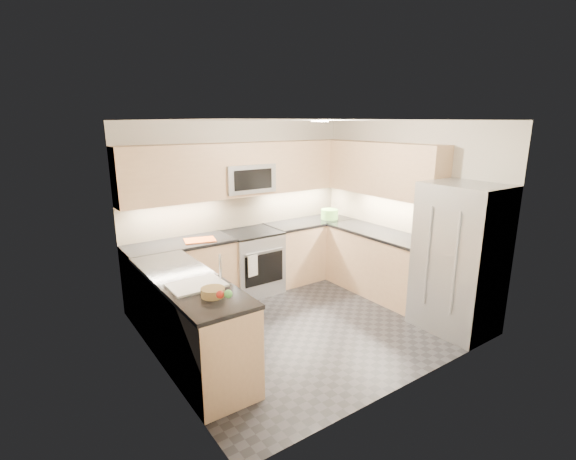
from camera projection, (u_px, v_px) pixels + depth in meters
The scene contains 35 objects.
floor at pixel (304, 323), 5.30m from camera, with size 3.60×3.20×0.00m, color black.
ceiling at pixel (306, 120), 4.67m from camera, with size 3.60×3.20×0.02m, color beige.
wall_back at pixel (240, 206), 6.26m from camera, with size 3.60×0.02×2.50m, color beige.
wall_front at pixel (413, 264), 3.72m from camera, with size 3.60×0.02×2.50m, color beige.
wall_left at pixel (155, 254), 3.99m from camera, with size 0.02×3.20×2.50m, color beige.
wall_right at pixel (405, 210), 5.99m from camera, with size 0.02×3.20×2.50m, color beige.
base_cab_back_left at pixel (182, 277), 5.62m from camera, with size 1.42×0.60×0.90m, color #DDB185.
base_cab_back_right at pixel (309, 250), 6.83m from camera, with size 1.42×0.60×0.90m, color #DDB185.
base_cab_right at pixel (379, 264), 6.14m from camera, with size 0.60×1.70×0.90m, color #DDB185.
base_cab_peninsula at pixel (190, 322), 4.36m from camera, with size 0.60×2.00×0.90m, color #DDB185.
countertop_back_left at pixel (179, 244), 5.50m from camera, with size 1.42×0.63×0.04m, color black.
countertop_back_right at pixel (310, 222), 6.71m from camera, with size 1.42×0.63×0.04m, color black.
countertop_right at pixel (381, 233), 6.02m from camera, with size 0.63×1.70×0.04m, color black.
countertop_peninsula at pixel (187, 280), 4.24m from camera, with size 0.63×2.00×0.04m, color black.
upper_cab_back at pixel (245, 169), 5.98m from camera, with size 3.60×0.35×0.75m, color #DDB185.
upper_cab_right at pixel (384, 169), 5.96m from camera, with size 0.35×1.95×0.75m, color #DDB185.
backsplash_back at pixel (241, 210), 6.27m from camera, with size 3.60×0.01×0.51m, color tan.
backsplash_right at pixel (381, 209), 6.35m from camera, with size 0.01×2.30×0.51m, color tan.
gas_range at pixel (252, 262), 6.20m from camera, with size 0.76×0.65×0.91m, color #ABAEB3.
range_cooktop at pixel (252, 233), 6.09m from camera, with size 0.76×0.65×0.03m, color black.
oven_door_glass at pixel (264, 269), 5.94m from camera, with size 0.62×0.02×0.45m, color black.
oven_handle at pixel (265, 251), 5.86m from camera, with size 0.02×0.02×0.60m, color #B2B5BA.
microwave at pixel (246, 178), 5.99m from camera, with size 0.76×0.40×0.40m, color #95979C.
microwave_door at pixel (253, 180), 5.82m from camera, with size 0.60×0.01×0.28m, color black.
refrigerator at pixel (459, 259), 4.97m from camera, with size 0.70×0.90×1.80m, color #A1A5A9.
fridge_handle_left at pixel (455, 265), 4.61m from camera, with size 0.02×0.02×1.20m, color #B2B5BA.
fridge_handle_right at pixel (428, 256), 4.89m from camera, with size 0.02×0.02×1.20m, color #B2B5BA.
sink_basin at pixel (197, 292), 4.05m from camera, with size 0.52×0.38×0.16m, color white.
faucet at pixel (220, 267), 4.15m from camera, with size 0.03×0.03×0.28m, color silver.
utensil_bowl at pixel (330, 214), 6.81m from camera, with size 0.28×0.28×0.16m, color #6AB34C.
cutting_board at pixel (200, 240), 5.58m from camera, with size 0.40×0.28×0.01m, color #C64912.
fruit_basket at pixel (213, 292), 3.79m from camera, with size 0.22×0.22×0.08m, color #A1814B.
fruit_apple at pixel (220, 295), 3.55m from camera, with size 0.07×0.07×0.07m, color #AD2013.
fruit_pear at pixel (228, 294), 3.56m from camera, with size 0.07×0.07×0.07m, color #5BC654.
dish_towel_check at pixel (253, 266), 5.77m from camera, with size 0.16×0.01×0.30m, color white.
Camera 1 is at (-2.93, -3.85, 2.48)m, focal length 26.00 mm.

